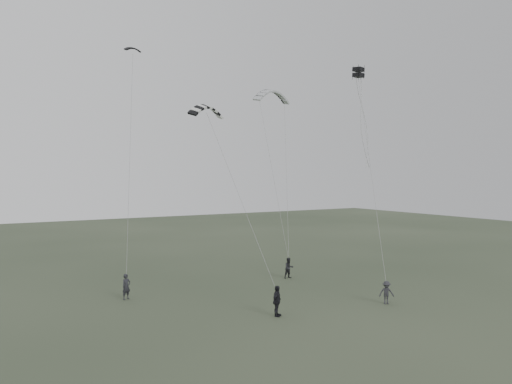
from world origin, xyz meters
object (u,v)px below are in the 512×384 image
flyer_far (386,293)px  kite_box (358,72)px  kite_dark_small (133,48)px  kite_striped (206,107)px  flyer_right (289,268)px  flyer_center (277,301)px  kite_pale_large (272,91)px  flyer_left (126,287)px

flyer_far → kite_box: (2.25, 5.31, 15.71)m
kite_dark_small → kite_box: kite_dark_small is taller
kite_striped → kite_box: bearing=-30.3°
flyer_right → flyer_center: 11.24m
kite_dark_small → kite_striped: bearing=-77.8°
flyer_right → flyer_far: bearing=-82.2°
flyer_center → kite_dark_small: size_ratio=1.44×
flyer_right → kite_striped: size_ratio=0.61×
flyer_center → kite_box: (10.08, 3.96, 15.54)m
flyer_far → kite_pale_large: (1.52, 16.43, 15.81)m
flyer_right → flyer_center: (-6.99, -8.80, 0.08)m
flyer_left → flyer_right: 13.65m
flyer_center → flyer_far: flyer_center is taller
flyer_left → flyer_center: (6.66, -8.78, 0.05)m
flyer_center → kite_pale_large: (9.35, 15.08, 15.65)m
flyer_right → kite_pale_large: size_ratio=0.43×
flyer_center → kite_dark_small: (-4.47, 13.93, 17.65)m
flyer_left → kite_pale_large: kite_pale_large is taller
kite_striped → kite_pale_large: bearing=20.1°
kite_striped → kite_box: size_ratio=3.78×
flyer_right → flyer_center: bearing=-125.4°
kite_pale_large → kite_dark_small: bearing=176.0°
flyer_far → kite_pale_large: bearing=114.8°
kite_dark_small → flyer_left: bearing=-122.0°
flyer_left → flyer_center: size_ratio=0.95×
flyer_far → kite_pale_large: size_ratio=0.38×
kite_dark_small → kite_box: (14.55, -9.97, -2.11)m
flyer_far → flyer_left: bearing=175.1°
flyer_left → flyer_center: flyer_center is taller
flyer_center → kite_striped: 14.10m
flyer_left → flyer_right: size_ratio=1.04×
kite_dark_small → kite_box: bearing=-43.4°
kite_pale_large → kite_striped: size_ratio=1.42×
kite_pale_large → kite_box: (0.73, -11.12, -0.11)m
flyer_left → kite_dark_small: (2.19, 5.15, 17.70)m
kite_pale_large → kite_striped: kite_pale_large is taller
kite_striped → kite_dark_small: bearing=93.2°
kite_pale_large → flyer_right: bearing=-119.3°
kite_dark_small → kite_pale_large: size_ratio=0.33×
flyer_far → kite_striped: kite_striped is taller
flyer_far → kite_dark_small: (-12.30, 15.28, 17.82)m
flyer_center → kite_striped: size_ratio=0.67×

